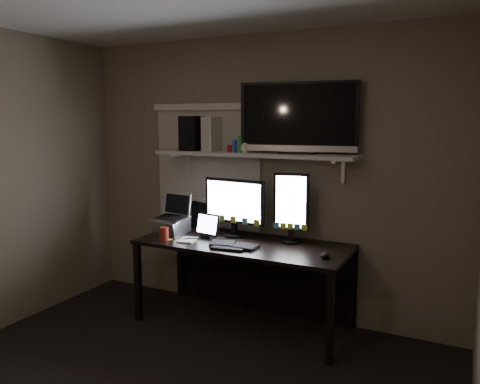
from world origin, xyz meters
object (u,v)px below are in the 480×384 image
Objects in this scene: speaker at (192,133)px; tv at (298,118)px; monitor_landscape at (234,207)px; laptop at (171,214)px; desk at (249,259)px; mouse at (325,255)px; tablet at (208,226)px; keyboard at (234,245)px; cup at (164,234)px; game_console at (213,134)px; monitor_portrait at (291,207)px.

tv is at bearing -1.47° from speaker.
monitor_landscape is 1.71× the size of laptop.
mouse is (0.75, -0.24, 0.20)m from desk.
tablet is (-0.34, -0.12, 0.29)m from desk.
speaker reaches higher than keyboard.
tv is (0.40, 0.40, 1.03)m from keyboard.
speaker is at bearing 69.54° from laptop.
tv is 3.13× the size of speaker.
tablet is at bearing -169.65° from tv.
cup is 1.50m from tv.
monitor_landscape reaches higher than mouse.
desk is 1.16m from game_console.
tv reaches higher than mouse.
mouse is 0.11× the size of tv.
tablet is at bearing -39.47° from speaker.
laptop is 0.82m from game_console.
laptop is at bearing -158.06° from monitor_landscape.
monitor_landscape reaches higher than desk.
monitor_landscape is 2.38× the size of tablet.
tv is (-0.36, 0.36, 1.02)m from mouse.
cup is (0.09, -0.24, -0.12)m from laptop.
tablet is (-0.70, -0.18, -0.19)m from monitor_portrait.
keyboard is 0.76m from mouse.
keyboard is 0.42× the size of tv.
mouse is (0.76, 0.04, 0.01)m from keyboard.
monitor_portrait is 0.62× the size of tv.
monitor_landscape reaches higher than keyboard.
game_console reaches higher than monitor_portrait.
monitor_landscape is at bearing 176.07° from monitor_portrait.
monitor_landscape is 5.65× the size of mouse.
cup reaches higher than keyboard.
monitor_landscape is at bearing 157.01° from mouse.
tv is (0.73, 0.24, 0.93)m from tablet.
cup is at bearing -150.16° from desk.
game_console is at bearing 0.96° from speaker.
desk is 16.94× the size of mouse.
cup is at bearing -122.18° from game_console.
tv is at bearing -5.14° from game_console.
keyboard is at bearing 177.08° from mouse.
tablet is 0.87m from speaker.
tv is (0.03, 0.06, 0.74)m from monitor_portrait.
game_console is (-1.16, 0.34, 0.88)m from mouse.
desk is at bearing -20.15° from game_console.
monitor_landscape is at bearing 23.87° from laptop.
speaker reaches higher than desk.
cup is 0.12× the size of tv.
monitor_landscape is 0.61× the size of tv.
laptop reaches higher than mouse.
desk is at bearing 156.37° from mouse.
desk is at bearing -11.22° from speaker.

